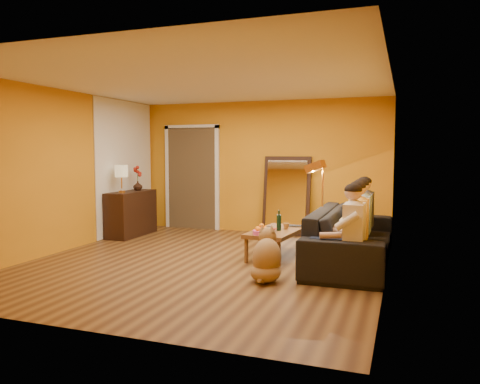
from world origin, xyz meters
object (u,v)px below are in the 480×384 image
(sideboard, at_px, (131,213))
(wine_bottle, at_px, (279,220))
(dog, at_px, (267,254))
(laptop, at_px, (293,226))
(mirror_frame, at_px, (287,196))
(vase, at_px, (138,186))
(floor_lamp, at_px, (322,210))
(table_lamp, at_px, (122,179))
(person_far_left, at_px, (354,233))
(sofa, at_px, (352,236))
(coffee_table, at_px, (276,243))
(person_far_right, at_px, (365,216))
(person_mid_right, at_px, (362,221))
(tumbler, at_px, (286,226))
(person_mid_left, at_px, (358,227))

(sideboard, relative_size, wine_bottle, 3.81)
(dog, relative_size, laptop, 2.27)
(mirror_frame, xyz_separation_m, wine_bottle, (0.37, -1.99, -0.18))
(dog, relative_size, vase, 3.76)
(vase, bearing_deg, laptop, -12.98)
(vase, bearing_deg, floor_lamp, -12.30)
(table_lamp, distance_m, person_far_left, 4.68)
(mirror_frame, bearing_deg, person_far_left, -61.95)
(mirror_frame, distance_m, laptop, 1.70)
(laptop, bearing_deg, sofa, -30.45)
(coffee_table, distance_m, person_far_left, 1.67)
(dog, relative_size, person_far_right, 0.56)
(person_far_left, xyz_separation_m, person_mid_right, (0.00, 1.10, 0.00))
(sofa, bearing_deg, table_lamp, 82.14)
(sofa, distance_m, person_far_left, 1.03)
(table_lamp, bearing_deg, dog, -29.34)
(sideboard, xyz_separation_m, person_far_right, (4.37, -0.24, 0.18))
(sideboard, bearing_deg, tumbler, -12.87)
(person_mid_left, relative_size, laptop, 4.04)
(sofa, distance_m, vase, 4.42)
(sideboard, relative_size, vase, 6.47)
(table_lamp, bearing_deg, vase, 90.00)
(mirror_frame, relative_size, table_lamp, 2.98)
(sofa, distance_m, person_mid_left, 0.52)
(person_mid_left, bearing_deg, dog, -140.41)
(mirror_frame, distance_m, sofa, 2.47)
(person_mid_left, relative_size, wine_bottle, 3.94)
(sideboard, distance_m, laptop, 3.33)
(floor_lamp, distance_m, person_mid_left, 0.98)
(mirror_frame, relative_size, wine_bottle, 4.90)
(sideboard, relative_size, table_lamp, 2.31)
(coffee_table, relative_size, dog, 1.78)
(person_far_left, height_order, person_far_right, same)
(dog, bearing_deg, laptop, 79.46)
(person_mid_right, bearing_deg, sideboard, 169.81)
(sofa, height_order, person_mid_right, person_mid_right)
(sofa, height_order, laptop, sofa)
(dog, distance_m, person_far_left, 1.10)
(floor_lamp, relative_size, person_mid_right, 1.18)
(mirror_frame, bearing_deg, person_mid_left, -56.81)
(sideboard, xyz_separation_m, coffee_table, (3.11, -0.86, -0.21))
(table_lamp, relative_size, person_far_right, 0.42)
(floor_lamp, distance_m, wine_bottle, 0.70)
(wine_bottle, xyz_separation_m, tumbler, (0.07, 0.17, -0.11))
(coffee_table, height_order, wine_bottle, wine_bottle)
(table_lamp, relative_size, dog, 0.74)
(mirror_frame, distance_m, person_mid_left, 2.89)
(wine_bottle, height_order, laptop, wine_bottle)
(person_mid_left, distance_m, person_far_right, 1.10)
(floor_lamp, relative_size, wine_bottle, 4.65)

